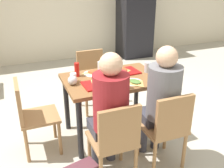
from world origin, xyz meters
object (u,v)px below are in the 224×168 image
soda_can (147,67)px  foil_bundle (73,80)px  main_table (112,87)px  condiment_bottle (77,70)px  pizza_slice_a (100,82)px  plastic_cup_d (113,66)px  paper_plate_center (93,74)px  pizza_slice_c (94,72)px  plastic_cup_b (126,84)px  chair_near_right (167,126)px  pizza_slice_b (123,70)px  pizza_slice_d (135,82)px  chair_left_end (30,113)px  person_in_brown_jacket (161,97)px  plastic_cup_c (73,78)px  chair_far_side (92,76)px  plastic_cup_a (100,66)px  tray_red_far (123,72)px  chair_near_left (115,138)px  paper_plate_near_edge (133,82)px  person_in_red (109,107)px  drink_fridge (135,14)px  tray_red_near (100,84)px

soda_can → foil_bundle: 0.92m
main_table → condiment_bottle: size_ratio=6.73×
pizza_slice_a → plastic_cup_d: plastic_cup_d is taller
paper_plate_center → pizza_slice_c: pizza_slice_c is taller
pizza_slice_c → foil_bundle: 0.40m
plastic_cup_b → foil_bundle: 0.57m
chair_near_right → pizza_slice_b: size_ratio=3.78×
chair_near_right → pizza_slice_d: bearing=100.3°
chair_left_end → person_in_brown_jacket: size_ratio=0.67×
plastic_cup_c → pizza_slice_d: bearing=-25.2°
chair_far_side → plastic_cup_c: (-0.43, -0.70, 0.30)m
plastic_cup_b → foil_bundle: same height
pizza_slice_d → plastic_cup_a: (-0.20, 0.54, 0.03)m
pizza_slice_a → condiment_bottle: bearing=118.3°
chair_far_side → person_in_brown_jacket: size_ratio=0.67×
chair_near_right → foil_bundle: 1.08m
tray_red_far → soda_can: size_ratio=2.95×
pizza_slice_d → condiment_bottle: (-0.52, 0.43, 0.06)m
paper_plate_center → pizza_slice_a: bearing=-93.0°
chair_left_end → pizza_slice_b: (1.12, 0.14, 0.28)m
pizza_slice_a → chair_left_end: bearing=171.2°
condiment_bottle → main_table: bearing=-30.0°
chair_near_left → pizza_slice_d: size_ratio=3.52×
main_table → soda_can: bearing=2.3°
plastic_cup_a → tray_red_far: bearing=-43.2°
person_in_brown_jacket → soda_can: 0.66m
paper_plate_center → paper_plate_near_edge: (0.32, -0.40, 0.00)m
pizza_slice_c → plastic_cup_b: (0.17, -0.54, 0.03)m
person_in_red → pizza_slice_b: bearing=58.1°
person_in_red → person_in_brown_jacket: size_ratio=1.00×
chair_left_end → soda_can: bearing=0.8°
main_table → pizza_slice_a: pizza_slice_a is taller
chair_near_left → person_in_brown_jacket: (0.54, 0.14, 0.25)m
paper_plate_near_edge → foil_bundle: 0.65m
paper_plate_center → drink_fridge: size_ratio=0.12×
plastic_cup_a → drink_fridge: size_ratio=0.05×
pizza_slice_c → condiment_bottle: bearing=-173.8°
paper_plate_near_edge → plastic_cup_c: size_ratio=2.20×
pizza_slice_d → drink_fridge: 3.44m
tray_red_near → drink_fridge: size_ratio=0.19×
chair_far_side → tray_red_far: bearing=-73.6°
main_table → paper_plate_center: (-0.16, 0.20, 0.11)m
person_in_red → pizza_slice_a: size_ratio=4.86×
chair_near_left → tray_red_near: size_ratio=2.32×
plastic_cup_b → paper_plate_near_edge: bearing=39.3°
chair_near_left → tray_red_far: chair_near_left is taller
pizza_slice_c → soda_can: soda_can is taller
person_in_brown_jacket → plastic_cup_a: person_in_brown_jacket is taller
main_table → plastic_cup_d: bearing=65.7°
chair_left_end → plastic_cup_b: (0.95, -0.31, 0.30)m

